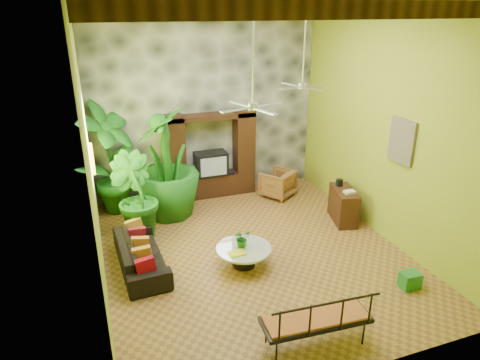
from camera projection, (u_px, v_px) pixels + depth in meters
name	position (u px, v px, depth m)	size (l,w,h in m)	color
ground	(253.00, 251.00, 9.07)	(7.00, 7.00, 0.00)	brown
back_wall	(205.00, 102.00, 11.18)	(6.00, 0.02, 5.00)	#A8BA2A
left_wall	(89.00, 155.00, 7.19)	(0.02, 7.00, 5.00)	#A8BA2A
right_wall	(386.00, 124.00, 9.07)	(0.02, 7.00, 5.00)	#A8BA2A
stone_accent_wall	(206.00, 102.00, 11.13)	(5.98, 0.10, 4.98)	#34373B
ceiling_beams	(256.00, 9.00, 7.27)	(5.95, 5.36, 0.22)	#381F11
entertainment_center	(211.00, 162.00, 11.44)	(2.40, 0.55, 2.30)	black
ceiling_fan_front	(253.00, 95.00, 7.38)	(1.28, 1.28, 1.86)	silver
ceiling_fan_back	(303.00, 76.00, 9.33)	(1.28, 1.28, 1.86)	silver
wall_art_mask	(92.00, 159.00, 8.22)	(0.06, 0.32, 0.55)	gold
wall_art_painting	(402.00, 141.00, 8.61)	(0.06, 0.70, 0.90)	#25628A
sofa	(141.00, 254.00, 8.41)	(2.06, 0.81, 0.60)	black
wicker_armchair	(278.00, 183.00, 11.60)	(0.79, 0.81, 0.74)	olive
tall_plant_a	(110.00, 159.00, 10.29)	(1.48, 1.00, 2.82)	#1C6B1D
tall_plant_b	(134.00, 197.00, 9.30)	(1.07, 0.86, 1.95)	#1B671C
tall_plant_c	(166.00, 162.00, 10.16)	(1.56, 1.56, 2.79)	#1A6019
coffee_table	(244.00, 254.00, 8.49)	(1.10, 1.10, 0.40)	black
centerpiece_plant	(242.00, 239.00, 8.41)	(0.33, 0.28, 0.36)	#1C631A
yellow_tray	(237.00, 253.00, 8.21)	(0.31, 0.22, 0.03)	#F5F81A
iron_bench	(319.00, 319.00, 6.32)	(1.69, 0.70, 0.57)	black
side_console	(343.00, 205.00, 10.23)	(0.45, 1.01, 0.80)	#3E2013
green_bin	(410.00, 280.00, 7.85)	(0.35, 0.26, 0.31)	#1E7125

